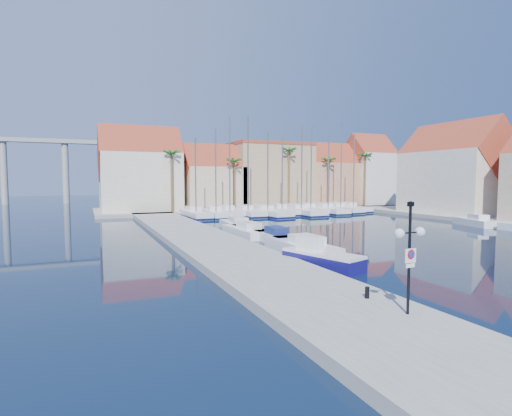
{
  "coord_description": "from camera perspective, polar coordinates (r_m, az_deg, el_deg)",
  "views": [
    {
      "loc": [
        -18.18,
        -18.52,
        5.45
      ],
      "look_at": [
        -4.71,
        12.78,
        3.0
      ],
      "focal_mm": 28.0,
      "sensor_mm": 36.0,
      "label": 1
    }
  ],
  "objects": [
    {
      "name": "ground",
      "position": [
        26.52,
        20.92,
        -8.02
      ],
      "size": [
        260.0,
        260.0,
        0.0
      ],
      "primitive_type": "plane",
      "color": "black",
      "rests_on": "ground"
    },
    {
      "name": "quay_west",
      "position": [
        33.72,
        -7.23,
        -4.79
      ],
      "size": [
        6.0,
        77.0,
        0.5
      ],
      "primitive_type": "cube",
      "color": "gray",
      "rests_on": "ground"
    },
    {
      "name": "shore_north",
      "position": [
        72.43,
        -0.33,
        -0.0
      ],
      "size": [
        54.0,
        16.0,
        0.5
      ],
      "primitive_type": "cube",
      "color": "gray",
      "rests_on": "ground"
    },
    {
      "name": "lamp_post",
      "position": [
        15.57,
        21.11,
        -4.36
      ],
      "size": [
        1.41,
        0.44,
        4.16
      ],
      "rotation": [
        0.0,
        0.0,
        0.06
      ],
      "color": "black",
      "rests_on": "quay_west"
    },
    {
      "name": "bollard",
      "position": [
        17.62,
        15.59,
        -11.55
      ],
      "size": [
        0.19,
        0.19,
        0.48
      ],
      "primitive_type": "cylinder",
      "color": "black",
      "rests_on": "quay_west"
    },
    {
      "name": "fishing_boat",
      "position": [
        25.33,
        9.19,
        -6.94
      ],
      "size": [
        3.29,
        5.6,
        1.86
      ],
      "rotation": [
        0.0,
        0.0,
        0.3
      ],
      "color": "#13105D",
      "rests_on": "ground"
    },
    {
      "name": "motorboat_west_0",
      "position": [
        29.88,
        6.58,
        -5.43
      ],
      "size": [
        2.65,
        7.53,
        1.4
      ],
      "rotation": [
        0.0,
        0.0,
        0.04
      ],
      "color": "white",
      "rests_on": "ground"
    },
    {
      "name": "motorboat_west_1",
      "position": [
        34.76,
        2.6,
        -4.06
      ],
      "size": [
        2.2,
        6.28,
        1.4
      ],
      "rotation": [
        0.0,
        0.0,
        -0.03
      ],
      "color": "white",
      "rests_on": "ground"
    },
    {
      "name": "motorboat_west_2",
      "position": [
        38.49,
        -1.39,
        -3.26
      ],
      "size": [
        2.5,
        7.12,
        1.4
      ],
      "rotation": [
        0.0,
        0.0,
        0.04
      ],
      "color": "white",
      "rests_on": "ground"
    },
    {
      "name": "motorboat_west_3",
      "position": [
        43.5,
        -2.74,
        -2.41
      ],
      "size": [
        2.8,
        7.16,
        1.4
      ],
      "rotation": [
        0.0,
        0.0,
        -0.08
      ],
      "color": "white",
      "rests_on": "ground"
    },
    {
      "name": "motorboat_east_1",
      "position": [
        53.54,
        28.84,
        -1.69
      ],
      "size": [
        3.65,
        6.27,
        1.4
      ],
      "rotation": [
        0.0,
        0.0,
        -0.31
      ],
      "color": "white",
      "rests_on": "ground"
    },
    {
      "name": "sailboat_0",
      "position": [
        57.15,
        -8.72,
        -0.83
      ],
      "size": [
        2.69,
        9.51,
        11.16
      ],
      "rotation": [
        0.0,
        0.0,
        0.02
      ],
      "color": "white",
      "rests_on": "ground"
    },
    {
      "name": "sailboat_1",
      "position": [
        57.57,
        -5.87,
        -0.74
      ],
      "size": [
        3.0,
        9.47,
        12.56
      ],
      "rotation": [
        0.0,
        0.0,
        -0.06
      ],
      "color": "white",
      "rests_on": "ground"
    },
    {
      "name": "sailboat_2",
      "position": [
        59.18,
        -3.91,
        -0.53
      ],
      "size": [
        2.38,
        8.22,
        14.51
      ],
      "rotation": [
        0.0,
        0.0,
        0.03
      ],
      "color": "white",
      "rests_on": "ground"
    },
    {
      "name": "sailboat_3",
      "position": [
        59.32,
        -1.34,
        -0.55
      ],
      "size": [
        2.71,
        9.69,
        14.62
      ],
      "rotation": [
        0.0,
        0.0,
        -0.02
      ],
      "color": "white",
      "rests_on": "ground"
    },
    {
      "name": "sailboat_4",
      "position": [
        59.44,
        1.36,
        -0.6
      ],
      "size": [
        3.97,
        11.63,
        12.28
      ],
      "rotation": [
        0.0,
        0.0,
        0.09
      ],
      "color": "white",
      "rests_on": "ground"
    },
    {
      "name": "sailboat_5",
      "position": [
        62.0,
        3.54,
        -0.39
      ],
      "size": [
        2.45,
        9.04,
        11.87
      ],
      "rotation": [
        0.0,
        0.0,
        -0.01
      ],
      "color": "white",
      "rests_on": "ground"
    },
    {
      "name": "sailboat_6",
      "position": [
        61.99,
        6.19,
        -0.42
      ],
      "size": [
        3.16,
        11.78,
        13.55
      ],
      "rotation": [
        0.0,
        0.0,
        -0.0
      ],
      "color": "white",
      "rests_on": "ground"
    },
    {
      "name": "sailboat_7",
      "position": [
        64.62,
        7.62,
        -0.2
      ],
      "size": [
        3.0,
        9.25,
        13.93
      ],
      "rotation": [
        0.0,
        0.0,
        -0.07
      ],
      "color": "white",
      "rests_on": "ground"
    },
    {
      "name": "sailboat_8",
      "position": [
        64.92,
        9.99,
        -0.25
      ],
      "size": [
        3.17,
        10.26,
        12.53
      ],
      "rotation": [
        0.0,
        0.0,
        -0.05
      ],
      "color": "white",
      "rests_on": "ground"
    },
    {
      "name": "sailboat_9",
      "position": [
        67.3,
        11.67,
        -0.08
      ],
      "size": [
        3.4,
        10.08,
        14.99
      ],
      "rotation": [
        0.0,
        0.0,
        0.08
      ],
      "color": "white",
      "rests_on": "ground"
    },
    {
      "name": "sailboat_10",
      "position": [
        68.86,
        13.47,
        -0.01
      ],
      "size": [
        2.66,
        8.21,
        12.98
      ],
      "rotation": [
        0.0,
        0.0,
        0.06
      ],
      "color": "white",
      "rests_on": "ground"
    },
    {
      "name": "building_0",
      "position": [
        66.04,
        -16.23,
        4.88
      ],
      "size": [
        12.3,
        9.0,
        13.5
      ],
      "color": "beige",
      "rests_on": "shore_north"
    },
    {
      "name": "building_1",
      "position": [
        68.56,
        -6.18,
        3.96
      ],
      "size": [
        10.3,
        8.0,
        11.0
      ],
      "color": "#C4AB8A",
      "rests_on": "shore_north"
    },
    {
      "name": "building_2",
      "position": [
        73.47,
        1.83,
        4.74
      ],
      "size": [
        14.2,
        10.2,
        11.5
      ],
      "color": "tan",
      "rests_on": "shore_north"
    },
    {
      "name": "building_3",
      "position": [
        78.47,
        10.13,
        4.35
      ],
      "size": [
        10.3,
        8.0,
        12.0
      ],
      "color": "tan",
      "rests_on": "shore_north"
    },
    {
      "name": "building_4",
      "position": [
        83.0,
        15.74,
        5.01
      ],
      "size": [
        8.3,
        8.0,
        14.0
      ],
      "color": "silver",
      "rests_on": "shore_north"
    },
    {
      "name": "building_6",
      "position": [
        65.78,
        26.53,
        4.62
      ],
      "size": [
        9.0,
        14.3,
        13.5
      ],
      "color": "beige",
      "rests_on": "shore_east"
    },
    {
      "name": "palm_0",
      "position": [
        61.84,
        -11.99,
        7.39
      ],
      "size": [
        2.6,
        2.6,
        10.15
      ],
      "color": "brown",
      "rests_on": "shore_north"
    },
    {
      "name": "palm_1",
      "position": [
        64.51,
        -3.18,
        6.5
      ],
      "size": [
        2.6,
        2.6,
        9.15
      ],
      "color": "brown",
      "rests_on": "shore_north"
    },
    {
      "name": "palm_2",
      "position": [
        68.7,
        4.75,
        7.91
      ],
      "size": [
        2.6,
        2.6,
        11.15
      ],
      "color": "brown",
      "rests_on": "shore_north"
    },
    {
      "name": "palm_3",
      "position": [
        72.71,
        10.35,
        6.54
      ],
      "size": [
        2.6,
        2.6,
        9.65
      ],
      "color": "brown",
      "rests_on": "shore_north"
    },
    {
      "name": "palm_4",
      "position": [
        77.47,
        15.33,
        7.0
      ],
      "size": [
        2.6,
        2.6,
        10.65
      ],
      "color": "brown",
      "rests_on": "shore_north"
    }
  ]
}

